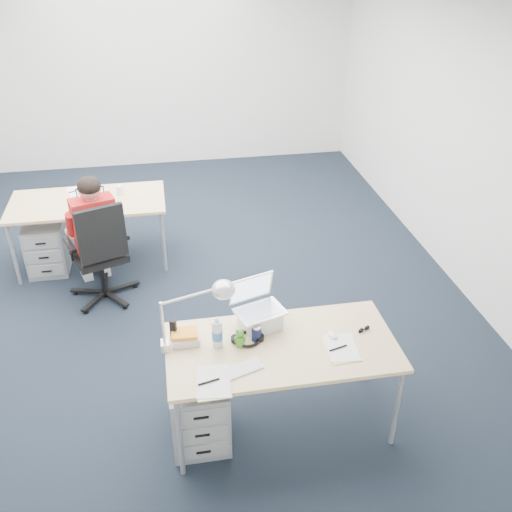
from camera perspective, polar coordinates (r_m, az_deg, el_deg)
The scene contains 24 objects.
floor at distance 5.96m, azimuth -9.32°, elevation -3.05°, with size 7.00×7.00×0.00m, color black.
room at distance 5.22m, azimuth -10.92°, elevation 12.79°, with size 6.02×7.02×2.80m.
desk_near at distance 4.02m, azimuth 2.57°, elevation -9.41°, with size 1.60×0.80×0.73m.
desk_far at distance 6.26m, azimuth -16.48°, elevation 4.95°, with size 1.60×0.80×0.73m.
office_chair at distance 5.75m, azimuth -15.08°, elevation -1.53°, with size 0.88×0.88×1.08m.
seated_person at distance 5.74m, azimuth -15.89°, elevation 2.19°, with size 0.52×0.75×1.27m.
drawer_pedestal_near at distance 4.21m, azimuth -5.72°, elevation -14.88°, with size 0.40×0.50×0.55m, color #9B9EA0.
drawer_pedestal_far at distance 6.44m, azimuth -20.14°, elevation 0.95°, with size 0.40×0.50×0.55m, color #9B9EA0.
silver_laptop at distance 4.05m, azimuth 0.41°, elevation -5.04°, with size 0.34×0.27×0.36m, color silver, non-canonical shape.
wireless_keyboard at distance 3.80m, azimuth -1.45°, elevation -11.25°, with size 0.28×0.11×0.01m, color white.
computer_mouse at distance 4.08m, azimuth 7.66°, elevation -7.86°, with size 0.06×0.10×0.03m, color white.
headphones at distance 4.02m, azimuth -0.86°, elevation -8.23°, with size 0.23×0.18×0.04m, color black, non-canonical shape.
can_koozie at distance 4.00m, azimuth 0.03°, elevation -7.68°, with size 0.07×0.07×0.12m, color #151B44.
water_bottle at distance 3.92m, azimuth -3.91°, elevation -7.58°, with size 0.07×0.07×0.24m, color silver.
bear_figurine at distance 3.94m, azimuth -1.62°, elevation -8.17°, with size 0.08×0.06×0.15m, color #297920, non-canonical shape.
book_stack at distance 4.02m, azimuth -7.09°, elevation -8.05°, with size 0.19×0.14×0.09m, color silver.
cordless_phone at distance 4.02m, azimuth -8.25°, elevation -7.38°, with size 0.04×0.03×0.17m, color black.
papers_left at distance 3.72m, azimuth -4.42°, elevation -12.52°, with size 0.21×0.31×0.01m, color #F6D68E.
papers_right at distance 3.99m, azimuth 8.47°, elevation -9.17°, with size 0.21×0.29×0.01m, color #F6D68E.
sunglasses at distance 4.18m, azimuth 10.75°, elevation -7.24°, with size 0.10×0.05×0.02m, color black, non-canonical shape.
desk_lamp at distance 3.84m, azimuth -6.99°, elevation -5.95°, with size 0.47×0.17×0.53m, color silver, non-canonical shape.
dark_laptop at distance 6.02m, azimuth -16.17°, elevation 5.54°, with size 0.28×0.27×0.20m, color black, non-canonical shape.
far_cup at distance 6.26m, azimuth -13.45°, elevation 6.41°, with size 0.07×0.07×0.10m, color white.
far_papers at distance 6.47m, azimuth -17.54°, elevation 6.14°, with size 0.19×0.28×0.01m, color white.
Camera 1 is at (0.10, -4.98, 3.28)m, focal length 40.00 mm.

